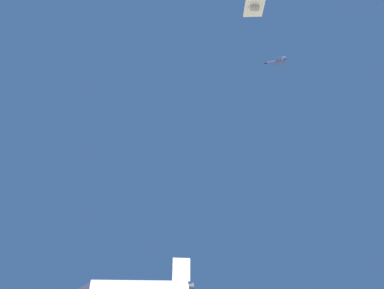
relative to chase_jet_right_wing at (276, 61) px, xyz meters
name	(u,v)px	position (x,y,z in m)	size (l,w,h in m)	color
chase_jet_right_wing	(276,61)	(0.00, 0.00, 0.00)	(13.38, 12.23, 4.00)	#38478C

